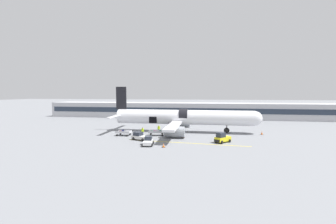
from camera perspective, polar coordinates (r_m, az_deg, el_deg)
name	(u,v)px	position (r m, az deg, el deg)	size (l,w,h in m)	color
ground_plane	(173,135)	(45.86, 1.22, -5.84)	(500.00, 500.00, 0.00)	slate
apron_marking_line	(186,143)	(38.70, 4.68, -7.84)	(20.96, 2.11, 0.01)	yellow
terminal_strip	(186,110)	(78.03, 4.72, 0.45)	(96.40, 9.75, 5.12)	#B2B2B7
airplane	(182,118)	(49.13, 3.48, -1.51)	(32.97, 26.84, 9.91)	silver
baggage_tug_lead	(140,137)	(41.24, -7.17, -6.20)	(3.54, 2.65, 1.41)	silver
baggage_tug_mid	(222,138)	(39.87, 13.62, -6.50)	(3.01, 3.02, 1.78)	yellow
baggage_tug_rear	(148,141)	(37.03, -5.07, -7.46)	(2.05, 3.01, 1.43)	white
baggage_cart_loading	(157,133)	(45.17, -2.80, -5.25)	(4.28, 2.26, 1.08)	#999BA0
baggage_cart_queued	(124,133)	(46.04, -11.15, -5.22)	(3.82, 2.19, 1.13)	silver
ground_crew_loader_a	(159,129)	(47.83, -2.35, -4.32)	(0.54, 0.54, 1.69)	#1E2338
ground_crew_loader_b	(143,131)	(45.33, -6.45, -4.88)	(0.58, 0.45, 1.65)	#2D2D33
ground_crew_driver	(178,131)	(45.87, 2.67, -4.73)	(0.53, 0.53, 1.66)	#1E2338
safety_cone_nose	(262,133)	(50.02, 22.74, -4.91)	(0.49, 0.49, 0.75)	black
safety_cone_engine_left	(164,145)	(35.60, -1.14, -8.49)	(0.55, 0.55, 0.61)	black
safety_cone_wingtip	(183,136)	(43.24, 3.88, -6.08)	(0.61, 0.61, 0.67)	black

